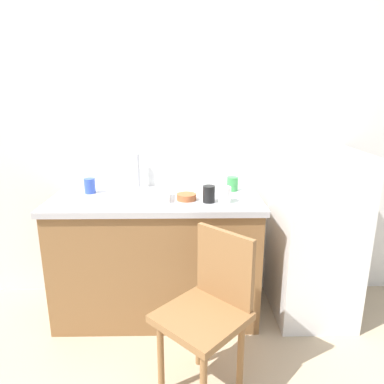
# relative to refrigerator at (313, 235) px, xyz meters

# --- Properties ---
(ground_plane) EXTENTS (8.00, 8.00, 0.00)m
(ground_plane) POSITION_rel_refrigerator_xyz_m (-1.06, -0.64, -0.60)
(ground_plane) COLOR tan
(back_wall) EXTENTS (4.80, 0.10, 2.68)m
(back_wall) POSITION_rel_refrigerator_xyz_m (-1.06, 0.36, 0.74)
(back_wall) COLOR silver
(back_wall) RESTS_ON ground_plane
(cabinet_base) EXTENTS (1.40, 0.60, 0.85)m
(cabinet_base) POSITION_rel_refrigerator_xyz_m (-1.12, 0.01, -0.18)
(cabinet_base) COLOR olive
(cabinet_base) RESTS_ON ground_plane
(countertop) EXTENTS (1.44, 0.64, 0.04)m
(countertop) POSITION_rel_refrigerator_xyz_m (-1.12, 0.01, 0.27)
(countertop) COLOR #B7B7BC
(countertop) RESTS_ON cabinet_base
(faucet) EXTENTS (0.02, 0.02, 0.26)m
(faucet) POSITION_rel_refrigerator_xyz_m (-1.26, 0.26, 0.41)
(faucet) COLOR #B7B7BC
(faucet) RESTS_ON countertop
(refrigerator) EXTENTS (0.52, 0.62, 1.20)m
(refrigerator) POSITION_rel_refrigerator_xyz_m (0.00, 0.00, 0.00)
(refrigerator) COLOR white
(refrigerator) RESTS_ON ground_plane
(chair) EXTENTS (0.57, 0.57, 0.89)m
(chair) POSITION_rel_refrigerator_xyz_m (-0.79, -0.71, -0.10)
(chair) COLOR olive
(chair) RESTS_ON ground_plane
(dish_tray) EXTENTS (0.28, 0.20, 0.05)m
(dish_tray) POSITION_rel_refrigerator_xyz_m (-1.15, -0.04, 0.31)
(dish_tray) COLOR white
(dish_tray) RESTS_ON countertop
(terracotta_bowl) EXTENTS (0.13, 0.13, 0.04)m
(terracotta_bowl) POSITION_rel_refrigerator_xyz_m (-0.90, -0.05, 0.31)
(terracotta_bowl) COLOR #B25B33
(terracotta_bowl) RESTS_ON countertop
(cup_black) EXTENTS (0.08, 0.08, 0.11)m
(cup_black) POSITION_rel_refrigerator_xyz_m (-0.76, -0.11, 0.34)
(cup_black) COLOR black
(cup_black) RESTS_ON countertop
(cup_white) EXTENTS (0.08, 0.08, 0.10)m
(cup_white) POSITION_rel_refrigerator_xyz_m (-0.66, -0.11, 0.34)
(cup_white) COLOR white
(cup_white) RESTS_ON countertop
(cup_blue) EXTENTS (0.08, 0.08, 0.11)m
(cup_blue) POSITION_rel_refrigerator_xyz_m (-1.59, 0.13, 0.34)
(cup_blue) COLOR blue
(cup_blue) RESTS_ON countertop
(cup_green) EXTENTS (0.08, 0.08, 0.10)m
(cup_green) POSITION_rel_refrigerator_xyz_m (-0.57, 0.17, 0.34)
(cup_green) COLOR green
(cup_green) RESTS_ON countertop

